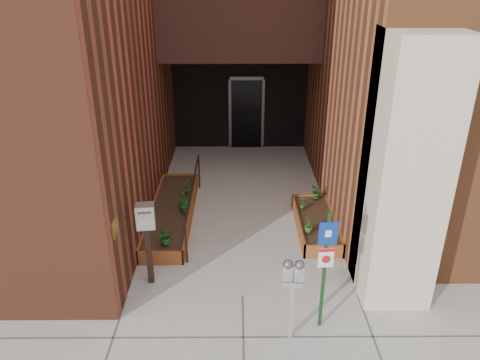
{
  "coord_description": "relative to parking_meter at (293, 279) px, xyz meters",
  "views": [
    {
      "loc": [
        -0.08,
        -6.49,
        5.22
      ],
      "look_at": [
        -0.03,
        1.8,
        1.37
      ],
      "focal_mm": 35.0,
      "sensor_mm": 36.0,
      "label": 1
    }
  ],
  "objects": [
    {
      "name": "parking_meter",
      "position": [
        0.0,
        0.0,
        0.0
      ],
      "size": [
        0.32,
        0.16,
        1.4
      ],
      "color": "#A9A9AC",
      "rests_on": "ground"
    },
    {
      "name": "handrail",
      "position": [
        -1.77,
        3.63,
        -0.34
      ],
      "size": [
        0.04,
        3.34,
        0.9
      ],
      "color": "black",
      "rests_on": "ground"
    },
    {
      "name": "payment_dropbox",
      "position": [
        -2.36,
        1.38,
        0.05
      ],
      "size": [
        0.34,
        0.27,
        1.57
      ],
      "color": "black",
      "rests_on": "ground"
    },
    {
      "name": "ground",
      "position": [
        -0.72,
        0.98,
        -1.09
      ],
      "size": [
        80.0,
        80.0,
        0.0
      ],
      "primitive_type": "plane",
      "color": "#9E9991",
      "rests_on": "ground"
    },
    {
      "name": "shrub_left_d",
      "position": [
        -1.99,
        4.35,
        -0.6
      ],
      "size": [
        0.21,
        0.21,
        0.37
      ],
      "primitive_type": "imported",
      "rotation": [
        0.0,
        0.0,
        4.81
      ],
      "color": "#295D1A",
      "rests_on": "planter_left"
    },
    {
      "name": "shrub_left_b",
      "position": [
        -1.97,
        3.44,
        -0.62
      ],
      "size": [
        0.22,
        0.22,
        0.32
      ],
      "primitive_type": "imported",
      "rotation": [
        0.0,
        0.0,
        1.89
      ],
      "color": "#175119",
      "rests_on": "planter_left"
    },
    {
      "name": "shrub_left_c",
      "position": [
        -1.98,
        3.68,
        -0.58
      ],
      "size": [
        0.32,
        0.32,
        0.41
      ],
      "primitive_type": "imported",
      "rotation": [
        0.0,
        0.0,
        4.07
      ],
      "color": "#1D5919",
      "rests_on": "planter_left"
    },
    {
      "name": "shrub_right_b",
      "position": [
        0.63,
        3.55,
        -0.63
      ],
      "size": [
        0.21,
        0.21,
        0.31
      ],
      "primitive_type": "imported",
      "rotation": [
        0.0,
        0.0,
        2.84
      ],
      "color": "#2B601B",
      "rests_on": "planter_right"
    },
    {
      "name": "sign_post",
      "position": [
        0.5,
        0.23,
        0.17
      ],
      "size": [
        0.28,
        0.07,
        2.04
      ],
      "color": "#153A18",
      "rests_on": "ground"
    },
    {
      "name": "shrub_right_a",
      "position": [
        0.63,
        2.58,
        -0.63
      ],
      "size": [
        0.19,
        0.19,
        0.31
      ],
      "primitive_type": "imported",
      "rotation": [
        0.0,
        0.0,
        1.46
      ],
      "color": "#255A19",
      "rests_on": "planter_right"
    },
    {
      "name": "planter_right",
      "position": [
        0.88,
        3.18,
        -0.95
      ],
      "size": [
        0.8,
        2.2,
        0.3
      ],
      "color": "brown",
      "rests_on": "ground"
    },
    {
      "name": "shrub_left_a",
      "position": [
        -2.18,
        2.18,
        -0.62
      ],
      "size": [
        0.4,
        0.4,
        0.33
      ],
      "primitive_type": "imported",
      "rotation": [
        0.0,
        0.0,
        0.5
      ],
      "color": "#1B601B",
      "rests_on": "planter_left"
    },
    {
      "name": "shrub_right_c",
      "position": [
        1.02,
        4.08,
        -0.62
      ],
      "size": [
        0.3,
        0.3,
        0.32
      ],
      "primitive_type": "imported",
      "rotation": [
        0.0,
        0.0,
        4.74
      ],
      "color": "#235317",
      "rests_on": "planter_right"
    },
    {
      "name": "planter_left",
      "position": [
        -2.27,
        3.68,
        -0.95
      ],
      "size": [
        0.9,
        3.6,
        0.3
      ],
      "color": "brown",
      "rests_on": "ground"
    }
  ]
}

